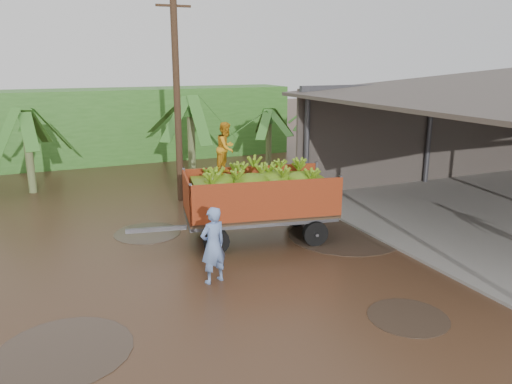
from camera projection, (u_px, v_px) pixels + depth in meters
ground at (224, 282)px, 11.55m from camera, size 100.00×100.00×0.00m
hedge_north at (74, 127)px, 24.50m from camera, size 22.00×3.00×3.60m
banana_trailer at (259, 196)px, 14.07m from camera, size 5.89×2.75×3.36m
man_blue at (213, 245)px, 11.36m from camera, size 0.76×0.60×1.81m
utility_pole at (177, 98)px, 17.43m from camera, size 1.20×0.24×7.29m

